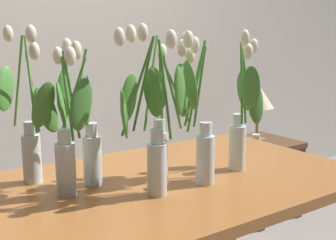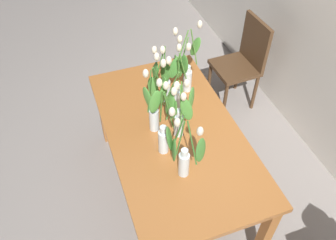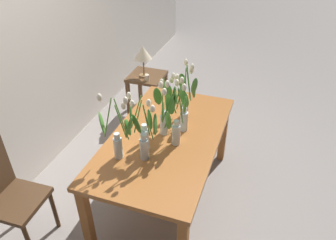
# 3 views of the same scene
# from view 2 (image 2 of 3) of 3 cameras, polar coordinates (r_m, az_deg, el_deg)

# --- Properties ---
(ground_plane) EXTENTS (18.00, 18.00, 0.00)m
(ground_plane) POSITION_cam_2_polar(r_m,az_deg,el_deg) (3.01, 0.72, -11.29)
(ground_plane) COLOR gray
(dining_table) EXTENTS (1.60, 0.90, 0.74)m
(dining_table) POSITION_cam_2_polar(r_m,az_deg,el_deg) (2.49, 0.85, -3.25)
(dining_table) COLOR #A3602D
(dining_table) RESTS_ON ground
(tulip_vase_0) EXTENTS (0.21, 0.24, 0.57)m
(tulip_vase_0) POSITION_cam_2_polar(r_m,az_deg,el_deg) (2.60, 3.00, 8.44)
(tulip_vase_0) COLOR silver
(tulip_vase_0) RESTS_ON dining_table
(tulip_vase_1) EXTENTS (0.27, 0.24, 0.58)m
(tulip_vase_1) POSITION_cam_2_polar(r_m,az_deg,el_deg) (2.22, 1.63, 1.42)
(tulip_vase_1) COLOR silver
(tulip_vase_1) RESTS_ON dining_table
(tulip_vase_2) EXTENTS (0.16, 0.15, 0.53)m
(tulip_vase_2) POSITION_cam_2_polar(r_m,az_deg,el_deg) (2.48, 1.68, 5.39)
(tulip_vase_2) COLOR silver
(tulip_vase_2) RESTS_ON dining_table
(tulip_vase_3) EXTENTS (0.19, 0.22, 0.56)m
(tulip_vase_3) POSITION_cam_2_polar(r_m,az_deg,el_deg) (2.03, 2.49, -5.73)
(tulip_vase_3) COLOR silver
(tulip_vase_3) RESTS_ON dining_table
(tulip_vase_4) EXTENTS (0.14, 0.19, 0.55)m
(tulip_vase_4) POSITION_cam_2_polar(r_m,az_deg,el_deg) (2.16, -0.46, -0.81)
(tulip_vase_4) COLOR silver
(tulip_vase_4) RESTS_ON dining_table
(tulip_vase_5) EXTENTS (0.25, 0.22, 0.57)m
(tulip_vase_5) POSITION_cam_2_polar(r_m,az_deg,el_deg) (2.30, -2.20, 2.51)
(tulip_vase_5) COLOR silver
(tulip_vase_5) RESTS_ON dining_table
(tulip_vase_6) EXTENTS (0.14, 0.14, 0.52)m
(tulip_vase_6) POSITION_cam_2_polar(r_m,az_deg,el_deg) (2.51, -0.65, 6.11)
(tulip_vase_6) COLOR silver
(tulip_vase_6) RESTS_ON dining_table
(dining_chair) EXTENTS (0.42, 0.42, 0.93)m
(dining_chair) POSITION_cam_2_polar(r_m,az_deg,el_deg) (3.48, 12.26, 9.68)
(dining_chair) COLOR #4C331E
(dining_chair) RESTS_ON ground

